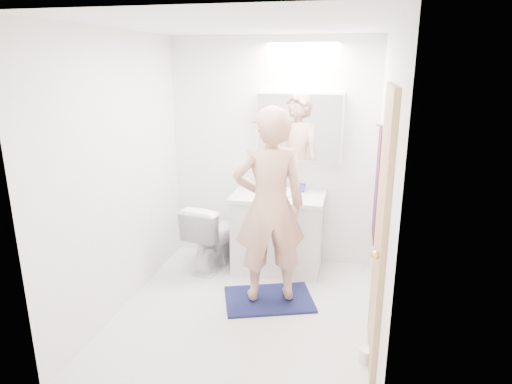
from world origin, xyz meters
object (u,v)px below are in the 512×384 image
(soap_bottle_b, at_px, (265,181))
(toilet_paper_roll, at_px, (366,355))
(soap_bottle_a, at_px, (258,180))
(medicine_cabinet, at_px, (300,126))
(person, at_px, (270,206))
(toothbrush_cup, at_px, (302,188))
(vanity_cabinet, at_px, (278,234))
(toilet, at_px, (213,235))

(soap_bottle_b, xyz_separation_m, toilet_paper_roll, (1.09, -1.58, -0.86))
(soap_bottle_b, bearing_deg, soap_bottle_a, -159.34)
(medicine_cabinet, bearing_deg, person, -98.12)
(toothbrush_cup, bearing_deg, vanity_cabinet, -143.87)
(vanity_cabinet, distance_m, person, 0.88)
(toilet, xyz_separation_m, toilet_paper_roll, (1.60, -1.29, -0.31))
(soap_bottle_a, distance_m, toothbrush_cup, 0.48)
(toilet, bearing_deg, medicine_cabinet, -147.67)
(soap_bottle_a, bearing_deg, toilet_paper_roll, -53.00)
(medicine_cabinet, distance_m, toilet_paper_roll, 2.29)
(soap_bottle_b, bearing_deg, toilet_paper_roll, -55.44)
(soap_bottle_b, relative_size, toilet_paper_roll, 1.69)
(person, bearing_deg, vanity_cabinet, -105.76)
(person, bearing_deg, soap_bottle_a, -90.09)
(medicine_cabinet, bearing_deg, toilet_paper_roll, -65.29)
(medicine_cabinet, bearing_deg, toothbrush_cup, -47.94)
(vanity_cabinet, distance_m, toilet, 0.69)
(vanity_cabinet, relative_size, soap_bottle_b, 4.83)
(person, distance_m, soap_bottle_b, 0.91)
(vanity_cabinet, xyz_separation_m, soap_bottle_b, (-0.17, 0.18, 0.52))
(vanity_cabinet, relative_size, toothbrush_cup, 9.94)
(soap_bottle_a, relative_size, toothbrush_cup, 2.20)
(medicine_cabinet, relative_size, toilet_paper_roll, 8.00)
(toilet, relative_size, soap_bottle_a, 3.64)
(medicine_cabinet, relative_size, soap_bottle_a, 4.42)
(soap_bottle_b, height_order, toothbrush_cup, soap_bottle_b)
(soap_bottle_a, bearing_deg, toothbrush_cup, 1.21)
(soap_bottle_b, bearing_deg, toilet, -149.78)
(medicine_cabinet, xyz_separation_m, toilet_paper_roll, (0.74, -1.61, -1.45))
(toothbrush_cup, relative_size, toilet_paper_roll, 0.82)
(vanity_cabinet, bearing_deg, toothbrush_cup, 36.13)
(medicine_cabinet, height_order, toilet, medicine_cabinet)
(toothbrush_cup, bearing_deg, toilet_paper_roll, -65.96)
(toilet, relative_size, soap_bottle_b, 3.89)
(vanity_cabinet, distance_m, soap_bottle_b, 0.58)
(soap_bottle_a, height_order, soap_bottle_b, soap_bottle_a)
(toothbrush_cup, bearing_deg, medicine_cabinet, 132.06)
(toothbrush_cup, bearing_deg, soap_bottle_b, 177.09)
(medicine_cabinet, xyz_separation_m, soap_bottle_b, (-0.35, -0.03, -0.59))
(toothbrush_cup, xyz_separation_m, toilet_paper_roll, (0.70, -1.56, -0.81))
(soap_bottle_b, bearing_deg, vanity_cabinet, -45.97)
(toilet, height_order, soap_bottle_a, soap_bottle_a)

